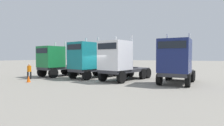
% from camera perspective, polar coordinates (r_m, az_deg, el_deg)
% --- Properties ---
extents(ground, '(200.00, 200.00, 0.00)m').
position_cam_1_polar(ground, '(17.94, -3.63, -5.58)').
color(ground, gray).
extents(semi_truck_green, '(3.48, 6.05, 4.14)m').
position_cam_1_polar(semi_truck_green, '(22.67, -17.20, 0.64)').
color(semi_truck_green, '#333338').
rests_on(semi_truck_green, ground).
extents(semi_truck_teal, '(3.69, 6.33, 4.46)m').
position_cam_1_polar(semi_truck_teal, '(19.97, -7.81, 0.94)').
color(semi_truck_teal, '#333338').
rests_on(semi_truck_teal, ground).
extents(semi_truck_white, '(3.67, 6.60, 4.42)m').
position_cam_1_polar(semi_truck_white, '(17.70, 2.22, 0.79)').
color(semi_truck_white, '#333338').
rests_on(semi_truck_white, ground).
extents(semi_truck_navy, '(2.73, 5.78, 4.40)m').
position_cam_1_polar(semi_truck_navy, '(16.48, 19.17, 0.64)').
color(semi_truck_navy, '#333338').
rests_on(semi_truck_navy, ground).
extents(visitor_in_hivis, '(0.54, 0.54, 1.62)m').
position_cam_1_polar(visitor_in_hivis, '(21.01, -24.35, -2.09)').
color(visitor_in_hivis, black).
rests_on(visitor_in_hivis, ground).
extents(traffic_cone_near, '(0.36, 0.36, 0.64)m').
position_cam_1_polar(traffic_cone_near, '(18.63, -24.54, -4.49)').
color(traffic_cone_near, '#F2590C').
rests_on(traffic_cone_near, ground).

